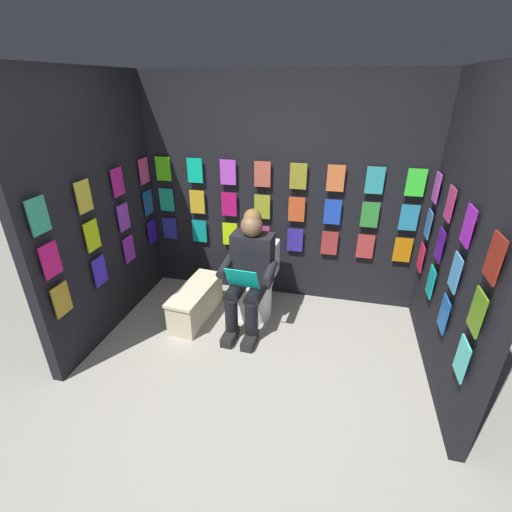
{
  "coord_description": "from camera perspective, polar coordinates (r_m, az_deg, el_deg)",
  "views": [
    {
      "loc": [
        -0.6,
        1.78,
        2.24
      ],
      "look_at": [
        0.06,
        -1.0,
        0.85
      ],
      "focal_mm": 25.07,
      "sensor_mm": 36.0,
      "label": 1
    }
  ],
  "objects": [
    {
      "name": "person_reading",
      "position": [
        3.44,
        -1.09,
        -2.51
      ],
      "size": [
        0.54,
        0.7,
        1.19
      ],
      "rotation": [
        0.0,
        0.0,
        -0.05
      ],
      "color": "black",
      "rests_on": "ground"
    },
    {
      "name": "comic_longbox_near",
      "position": [
        3.8,
        -9.51,
        -7.29
      ],
      "size": [
        0.35,
        0.81,
        0.36
      ],
      "rotation": [
        0.0,
        0.0,
        -0.08
      ],
      "color": "beige",
      "rests_on": "ground"
    },
    {
      "name": "ground_plane",
      "position": [
        2.92,
        -3.63,
        -24.15
      ],
      "size": [
        30.0,
        30.0,
        0.0
      ],
      "primitive_type": "plane",
      "color": "#9E998E"
    },
    {
      "name": "display_wall_left",
      "position": [
        3.04,
        30.2,
        1.88
      ],
      "size": [
        0.14,
        1.82,
        2.37
      ],
      "color": "black",
      "rests_on": "ground"
    },
    {
      "name": "display_wall_right",
      "position": [
        3.59,
        -23.88,
        6.54
      ],
      "size": [
        0.14,
        1.82,
        2.37
      ],
      "color": "black",
      "rests_on": "ground"
    },
    {
      "name": "display_wall_back",
      "position": [
        3.85,
        3.99,
        9.89
      ],
      "size": [
        3.06,
        0.14,
        2.37
      ],
      "color": "black",
      "rests_on": "ground"
    },
    {
      "name": "toilet",
      "position": [
        3.77,
        -0.06,
        -4.59
      ],
      "size": [
        0.41,
        0.56,
        0.77
      ],
      "rotation": [
        0.0,
        0.0,
        -0.05
      ],
      "color": "white",
      "rests_on": "ground"
    }
  ]
}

